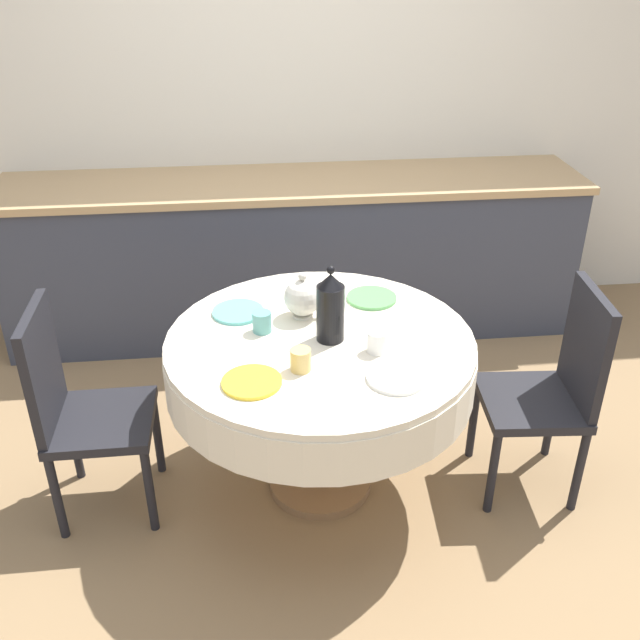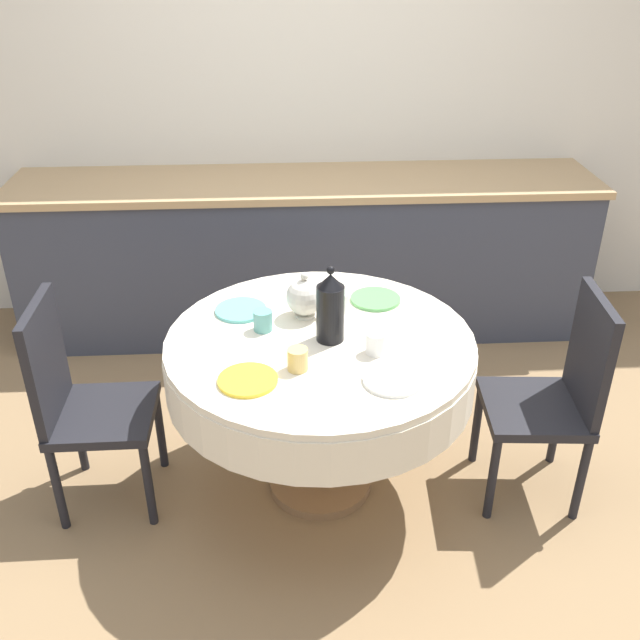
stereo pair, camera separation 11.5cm
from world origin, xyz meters
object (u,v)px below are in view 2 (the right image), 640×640
chair_right (80,398)px  coffee_carafe (330,308)px  teapot (305,297)px  chair_left (557,391)px

chair_right → coffee_carafe: bearing=89.4°
chair_right → teapot: bearing=101.3°
chair_left → coffee_carafe: coffee_carafe is taller
teapot → coffee_carafe: bearing=-65.2°
coffee_carafe → teapot: bearing=114.8°
coffee_carafe → teapot: size_ratio=1.48×
coffee_carafe → teapot: 0.21m
chair_left → coffee_carafe: size_ratio=2.99×
chair_left → coffee_carafe: 0.98m
chair_right → teapot: 0.97m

